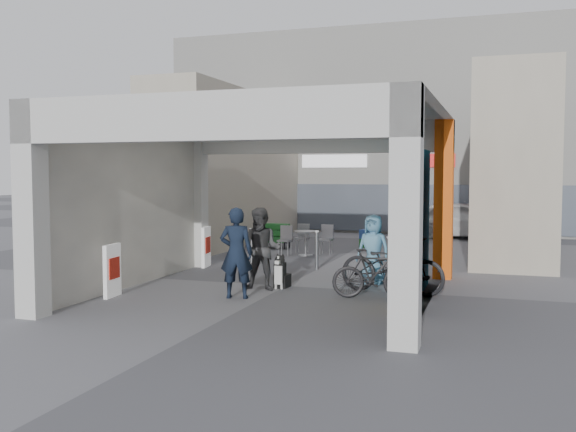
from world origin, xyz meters
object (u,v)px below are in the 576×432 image
(cafe_set, at_px, (305,244))
(man_crates, at_px, (406,216))
(produce_stand, at_px, (272,238))
(bicycle_front, at_px, (392,266))
(man_elderly, at_px, (373,249))
(man_with_dog, at_px, (236,253))
(white_van, at_px, (462,220))
(bicycle_rear, at_px, (374,274))
(man_back_turned, at_px, (262,249))
(border_collie, at_px, (281,274))

(cafe_set, relative_size, man_crates, 0.79)
(produce_stand, relative_size, bicycle_front, 0.55)
(cafe_set, height_order, man_elderly, man_elderly)
(man_with_dog, distance_m, white_van, 13.09)
(white_van, bearing_deg, produce_stand, 138.40)
(white_van, bearing_deg, man_crates, 142.00)
(bicycle_rear, relative_size, white_van, 0.39)
(man_elderly, height_order, bicycle_rear, man_elderly)
(man_elderly, xyz_separation_m, bicycle_front, (0.56, -1.01, -0.19))
(man_back_turned, xyz_separation_m, bicycle_front, (2.52, 0.48, -0.28))
(man_elderly, relative_size, bicycle_rear, 0.95)
(man_elderly, height_order, white_van, man_elderly)
(man_crates, bearing_deg, man_elderly, 97.33)
(man_with_dog, bearing_deg, white_van, -118.04)
(border_collie, bearing_deg, man_with_dog, -106.29)
(bicycle_front, height_order, bicycle_rear, bicycle_front)
(man_crates, height_order, white_van, man_crates)
(produce_stand, height_order, border_collie, produce_stand)
(produce_stand, bearing_deg, bicycle_rear, -73.31)
(man_with_dog, bearing_deg, bicycle_front, -165.78)
(border_collie, relative_size, man_crates, 0.41)
(produce_stand, bearing_deg, man_elderly, -68.28)
(produce_stand, height_order, bicycle_front, bicycle_front)
(man_elderly, relative_size, man_crates, 0.83)
(cafe_set, height_order, bicycle_rear, bicycle_rear)
(man_crates, relative_size, bicycle_rear, 1.14)
(produce_stand, distance_m, white_van, 7.33)
(man_back_turned, xyz_separation_m, man_elderly, (1.96, 1.49, -0.09))
(man_with_dog, xyz_separation_m, white_van, (3.41, 12.64, -0.18))
(border_collie, height_order, white_van, white_van)
(bicycle_front, xyz_separation_m, bicycle_rear, (-0.25, -0.58, -0.08))
(border_collie, bearing_deg, man_back_turned, -124.38)
(border_collie, bearing_deg, produce_stand, 114.33)
(cafe_set, bearing_deg, bicycle_front, -57.37)
(produce_stand, relative_size, white_van, 0.29)
(produce_stand, xyz_separation_m, bicycle_front, (4.74, -6.38, 0.25))
(man_back_turned, relative_size, bicycle_front, 0.79)
(cafe_set, distance_m, man_crates, 4.86)
(man_with_dog, height_order, man_back_turned, man_with_dog)
(man_back_turned, height_order, man_elderly, man_back_turned)
(border_collie, height_order, bicycle_rear, bicycle_rear)
(border_collie, height_order, man_elderly, man_elderly)
(bicycle_front, bearing_deg, bicycle_rear, 166.10)
(bicycle_front, distance_m, white_van, 11.28)
(man_elderly, distance_m, man_crates, 8.48)
(man_with_dog, xyz_separation_m, bicycle_front, (2.69, 1.38, -0.31))
(man_crates, bearing_deg, cafe_set, 65.49)
(cafe_set, bearing_deg, produce_stand, 140.47)
(cafe_set, relative_size, white_van, 0.35)
(produce_stand, bearing_deg, cafe_set, -55.68)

